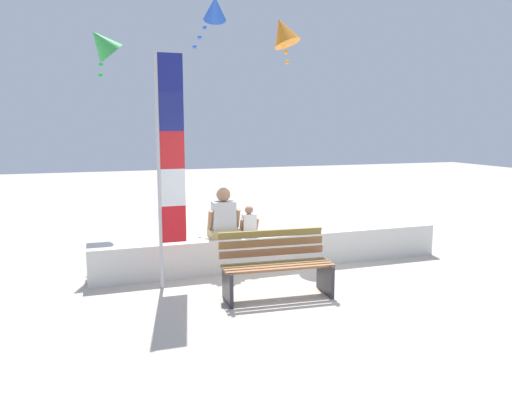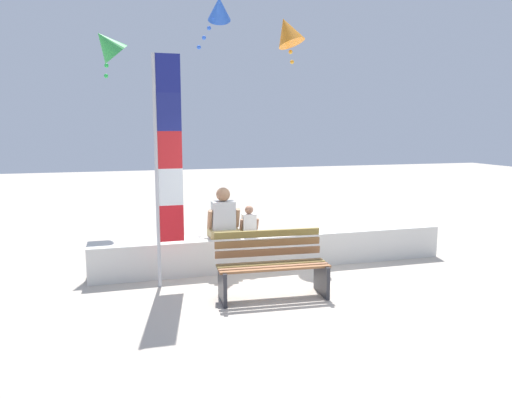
{
  "view_description": "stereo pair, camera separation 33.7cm",
  "coord_description": "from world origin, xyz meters",
  "px_view_note": "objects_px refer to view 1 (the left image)",
  "views": [
    {
      "loc": [
        -2.78,
        -6.44,
        2.31
      ],
      "look_at": [
        -0.33,
        0.93,
        1.15
      ],
      "focal_mm": 33.69,
      "sensor_mm": 36.0,
      "label": 1
    },
    {
      "loc": [
        -2.46,
        -6.54,
        2.31
      ],
      "look_at": [
        -0.33,
        0.93,
        1.15
      ],
      "focal_mm": 33.69,
      "sensor_mm": 36.0,
      "label": 2
    }
  ],
  "objects_px": {
    "person_adult": "(224,218)",
    "kite_blue": "(215,9)",
    "kite_green": "(102,43)",
    "flag_banner": "(167,159)",
    "person_child": "(249,224)",
    "kite_orange": "(283,32)",
    "park_bench": "(276,267)"
  },
  "relations": [
    {
      "from": "person_adult",
      "to": "kite_blue",
      "type": "distance_m",
      "value": 4.2
    },
    {
      "from": "flag_banner",
      "to": "park_bench",
      "type": "bearing_deg",
      "value": -31.63
    },
    {
      "from": "flag_banner",
      "to": "kite_orange",
      "type": "relative_size",
      "value": 3.64
    },
    {
      "from": "park_bench",
      "to": "person_adult",
      "type": "relative_size",
      "value": 1.92
    },
    {
      "from": "person_adult",
      "to": "kite_orange",
      "type": "bearing_deg",
      "value": 44.15
    },
    {
      "from": "flag_banner",
      "to": "kite_green",
      "type": "relative_size",
      "value": 3.55
    },
    {
      "from": "flag_banner",
      "to": "kite_orange",
      "type": "height_order",
      "value": "kite_orange"
    },
    {
      "from": "person_child",
      "to": "flag_banner",
      "type": "xyz_separation_m",
      "value": [
        -1.39,
        -0.59,
        1.13
      ]
    },
    {
      "from": "kite_orange",
      "to": "kite_green",
      "type": "distance_m",
      "value": 3.38
    },
    {
      "from": "person_adult",
      "to": "person_child",
      "type": "relative_size",
      "value": 1.65
    },
    {
      "from": "person_child",
      "to": "kite_blue",
      "type": "height_order",
      "value": "kite_blue"
    },
    {
      "from": "kite_orange",
      "to": "person_adult",
      "type": "bearing_deg",
      "value": -135.85
    },
    {
      "from": "flag_banner",
      "to": "kite_blue",
      "type": "distance_m",
      "value": 3.94
    },
    {
      "from": "person_child",
      "to": "flag_banner",
      "type": "distance_m",
      "value": 1.89
    },
    {
      "from": "park_bench",
      "to": "person_child",
      "type": "bearing_deg",
      "value": 87.65
    },
    {
      "from": "kite_orange",
      "to": "kite_green",
      "type": "relative_size",
      "value": 0.98
    },
    {
      "from": "person_child",
      "to": "kite_orange",
      "type": "bearing_deg",
      "value": 52.81
    },
    {
      "from": "kite_orange",
      "to": "kite_blue",
      "type": "distance_m",
      "value": 1.38
    },
    {
      "from": "park_bench",
      "to": "kite_orange",
      "type": "xyz_separation_m",
      "value": [
        1.26,
        3.0,
        3.73
      ]
    },
    {
      "from": "person_child",
      "to": "kite_orange",
      "type": "distance_m",
      "value": 3.94
    },
    {
      "from": "person_adult",
      "to": "kite_green",
      "type": "height_order",
      "value": "kite_green"
    },
    {
      "from": "person_child",
      "to": "park_bench",
      "type": "bearing_deg",
      "value": -92.35
    },
    {
      "from": "park_bench",
      "to": "person_adult",
      "type": "height_order",
      "value": "person_adult"
    },
    {
      "from": "person_child",
      "to": "kite_green",
      "type": "height_order",
      "value": "kite_green"
    },
    {
      "from": "person_adult",
      "to": "kite_orange",
      "type": "xyz_separation_m",
      "value": [
        1.63,
        1.59,
        3.28
      ]
    },
    {
      "from": "flag_banner",
      "to": "person_adult",
      "type": "bearing_deg",
      "value": 31.54
    },
    {
      "from": "flag_banner",
      "to": "person_child",
      "type": "bearing_deg",
      "value": 22.96
    },
    {
      "from": "park_bench",
      "to": "kite_blue",
      "type": "bearing_deg",
      "value": 90.01
    },
    {
      "from": "person_child",
      "to": "kite_green",
      "type": "xyz_separation_m",
      "value": [
        -2.14,
        1.97,
        3.07
      ]
    },
    {
      "from": "person_child",
      "to": "kite_orange",
      "type": "height_order",
      "value": "kite_orange"
    },
    {
      "from": "person_child",
      "to": "kite_blue",
      "type": "bearing_deg",
      "value": 91.69
    },
    {
      "from": "kite_green",
      "to": "person_adult",
      "type": "bearing_deg",
      "value": -49.09
    }
  ]
}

